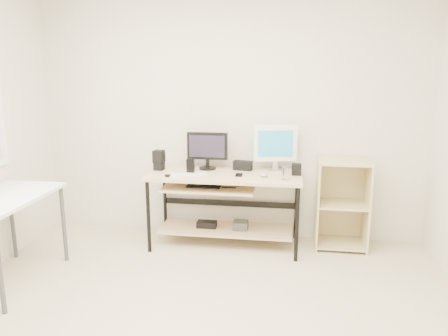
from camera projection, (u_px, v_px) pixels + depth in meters
name	position (u px, v px, depth m)	size (l,w,h in m)	color
room	(164.00, 144.00, 2.64)	(4.01, 4.01, 2.62)	beige
desk	(223.00, 194.00, 4.36)	(1.50, 0.65, 0.75)	#D4B686
side_table	(2.00, 206.00, 3.55)	(0.60, 1.00, 0.75)	white
shelf_unit	(341.00, 203.00, 4.36)	(0.50, 0.40, 0.90)	#D1BE83
black_monitor	(207.00, 148.00, 4.44)	(0.42, 0.17, 0.38)	black
white_imac	(275.00, 144.00, 4.37)	(0.43, 0.14, 0.46)	silver
keyboard	(187.00, 174.00, 4.25)	(0.38, 0.11, 0.01)	white
mouse	(264.00, 174.00, 4.18)	(0.07, 0.12, 0.04)	#B4B4B9
center_speaker	(243.00, 165.00, 4.44)	(0.19, 0.08, 0.09)	black
speaker_left	(159.00, 160.00, 4.43)	(0.11, 0.11, 0.20)	black
speaker_right	(296.00, 169.00, 4.24)	(0.09, 0.09, 0.11)	black
audio_controller	(191.00, 166.00, 4.28)	(0.07, 0.05, 0.15)	black
volume_puck	(168.00, 176.00, 4.17)	(0.05, 0.05, 0.02)	black
smartphone	(239.00, 175.00, 4.22)	(0.07, 0.12, 0.01)	black
coaster	(285.00, 180.00, 4.05)	(0.08, 0.08, 0.01)	#AC7B4D
drinking_glass	(285.00, 173.00, 4.04)	(0.06, 0.06, 0.12)	white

